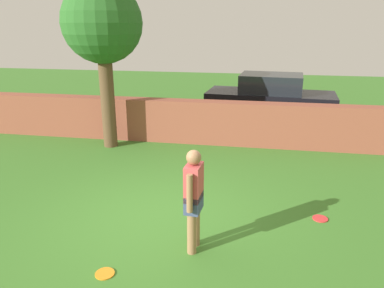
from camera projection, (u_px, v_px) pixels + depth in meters
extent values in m
plane|color=#3D7528|center=(158.00, 216.00, 6.66)|extent=(40.00, 40.00, 0.00)
cube|color=brown|center=(148.00, 119.00, 10.86)|extent=(13.64, 0.50, 1.23)
cylinder|color=brown|center=(108.00, 98.00, 10.04)|extent=(0.38, 0.38, 2.76)
sphere|color=#286023|center=(102.00, 23.00, 9.43)|extent=(2.08, 2.08, 2.08)
cylinder|color=#9E704C|center=(192.00, 228.00, 5.48)|extent=(0.14, 0.14, 0.85)
cylinder|color=#9E704C|center=(195.00, 221.00, 5.68)|extent=(0.14, 0.14, 0.85)
cube|color=#3F4C72|center=(194.00, 202.00, 5.47)|extent=(0.25, 0.38, 0.28)
cube|color=#CC4C4C|center=(194.00, 182.00, 5.36)|extent=(0.25, 0.38, 0.55)
sphere|color=#9E704C|center=(194.00, 157.00, 5.24)|extent=(0.22, 0.22, 0.22)
cylinder|color=#9E704C|center=(190.00, 193.00, 5.18)|extent=(0.09, 0.09, 0.58)
cylinder|color=#9E704C|center=(197.00, 181.00, 5.59)|extent=(0.09, 0.09, 0.58)
cube|color=black|center=(270.00, 104.00, 12.43)|extent=(4.34, 2.08, 0.80)
cube|color=#1E2328|center=(271.00, 83.00, 12.21)|extent=(2.13, 1.68, 0.60)
cylinder|color=black|center=(225.00, 119.00, 12.13)|extent=(0.66, 0.28, 0.64)
cylinder|color=black|center=(233.00, 108.00, 13.68)|extent=(0.66, 0.28, 0.64)
cylinder|color=black|center=(311.00, 124.00, 11.44)|extent=(0.66, 0.28, 0.64)
cylinder|color=black|center=(310.00, 112.00, 12.99)|extent=(0.66, 0.28, 0.64)
cylinder|color=orange|center=(105.00, 274.00, 5.13)|extent=(0.27, 0.27, 0.02)
cylinder|color=red|center=(320.00, 219.00, 6.57)|extent=(0.27, 0.27, 0.02)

